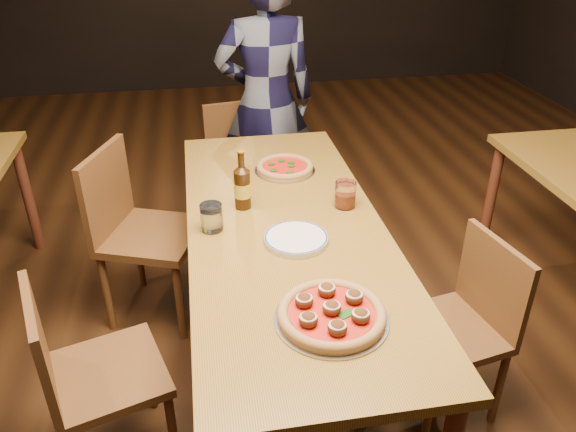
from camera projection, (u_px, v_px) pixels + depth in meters
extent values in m
plane|color=black|center=(286.00, 360.00, 2.68)|extent=(9.00, 9.00, 0.00)
cube|color=brown|center=(286.00, 229.00, 2.31)|extent=(0.80, 2.00, 0.04)
cylinder|color=#5C2B1A|center=(201.00, 207.00, 3.25)|extent=(0.06, 0.06, 0.71)
cylinder|color=#5C2B1A|center=(316.00, 198.00, 3.35)|extent=(0.06, 0.06, 0.71)
cylinder|color=#5C2B1A|center=(28.00, 197.00, 3.36)|extent=(0.06, 0.06, 0.71)
cylinder|color=#5C2B1A|center=(491.00, 200.00, 3.33)|extent=(0.06, 0.06, 0.71)
cylinder|color=#B7B7BF|center=(331.00, 319.00, 1.79)|extent=(0.37, 0.37, 0.01)
cylinder|color=tan|center=(331.00, 316.00, 1.78)|extent=(0.34, 0.34, 0.02)
torus|color=tan|center=(332.00, 313.00, 1.78)|extent=(0.35, 0.35, 0.03)
cylinder|color=#A33109|center=(332.00, 313.00, 1.77)|extent=(0.27, 0.27, 0.00)
cylinder|color=#B7B7BF|center=(285.00, 170.00, 2.76)|extent=(0.30, 0.30, 0.01)
cylinder|color=tan|center=(285.00, 168.00, 2.75)|extent=(0.27, 0.27, 0.02)
torus|color=tan|center=(285.00, 167.00, 2.75)|extent=(0.28, 0.28, 0.03)
cylinder|color=#A33109|center=(285.00, 166.00, 2.74)|extent=(0.21, 0.21, 0.00)
cylinder|color=white|center=(296.00, 239.00, 2.19)|extent=(0.25, 0.25, 0.02)
cylinder|color=black|center=(242.00, 190.00, 2.39)|extent=(0.07, 0.07, 0.17)
cylinder|color=black|center=(241.00, 162.00, 2.33)|extent=(0.03, 0.03, 0.09)
cylinder|color=yellow|center=(242.00, 190.00, 2.39)|extent=(0.07, 0.07, 0.06)
cylinder|color=white|center=(211.00, 217.00, 2.25)|extent=(0.09, 0.09, 0.11)
cylinder|color=maroon|center=(345.00, 194.00, 2.42)|extent=(0.09, 0.09, 0.11)
imported|color=black|center=(266.00, 102.00, 3.39)|extent=(0.64, 0.44, 1.68)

